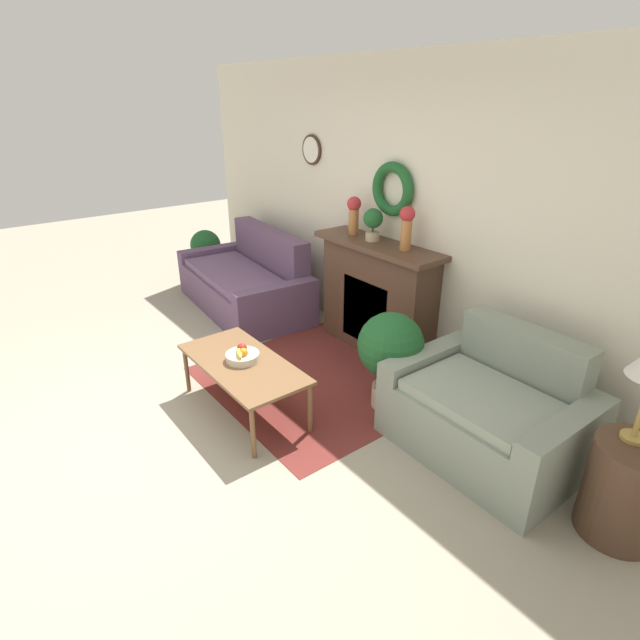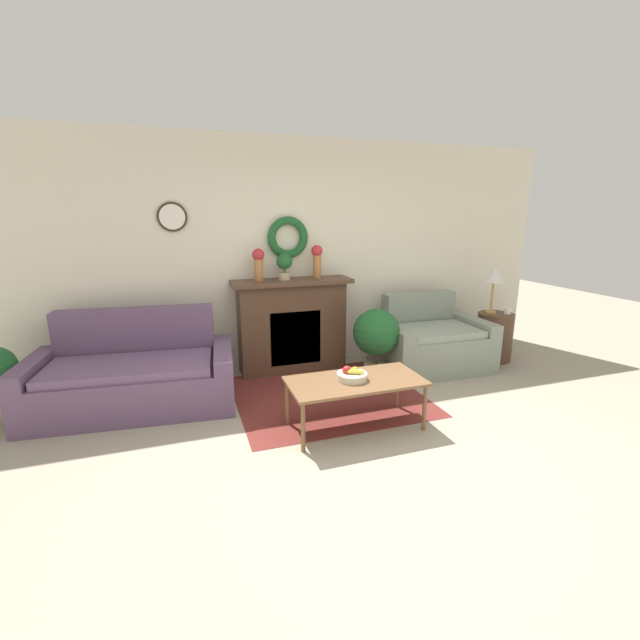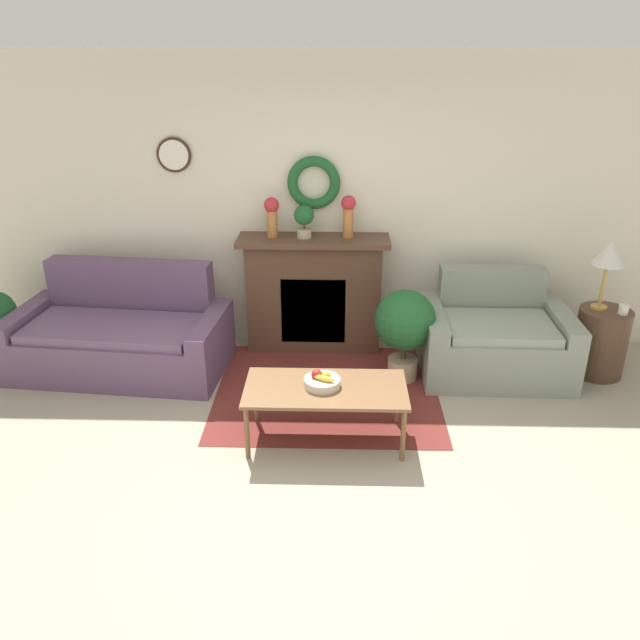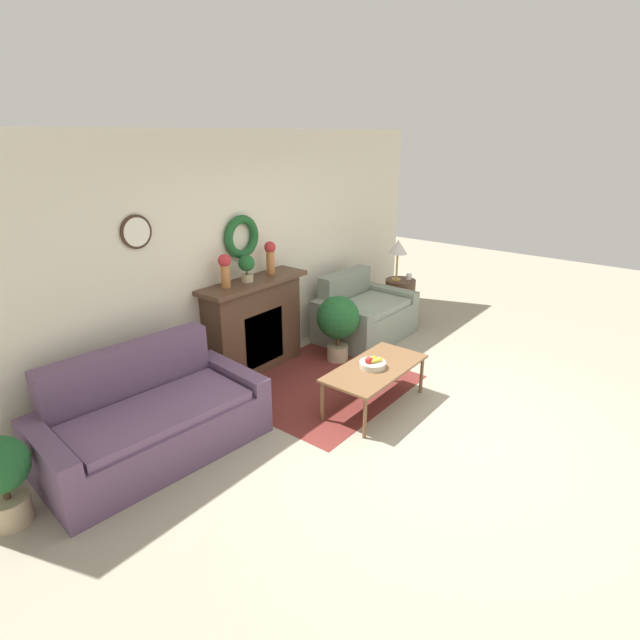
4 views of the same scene
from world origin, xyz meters
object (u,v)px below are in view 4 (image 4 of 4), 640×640
object	(u,v)px
table_lamp	(398,248)
potted_plant_floor_by_couch	(1,474)
couch_left	(151,420)
vase_on_mantel_right	(270,255)
coffee_table	(375,370)
fireplace	(254,325)
potted_plant_on_mantel	(247,266)
mug	(409,277)
potted_plant_floor_by_loveseat	(338,321)
side_table_by_loveseat	(400,299)
fruit_bowl	(372,364)
loveseat_right	(363,315)
vase_on_mantel_left	(225,268)

from	to	relation	value
table_lamp	potted_plant_floor_by_couch	distance (m)	5.43
couch_left	table_lamp	world-z (taller)	table_lamp
couch_left	vase_on_mantel_right	distance (m)	2.33
coffee_table	table_lamp	distance (m)	2.71
fireplace	potted_plant_on_mantel	size ratio (longest dim) A/B	4.63
potted_plant_floor_by_couch	mug	bearing A→B (deg)	-1.42
fireplace	table_lamp	xyz separation A→B (m)	(2.50, -0.43, 0.54)
fireplace	potted_plant_on_mantel	bearing A→B (deg)	-170.11
potted_plant_floor_by_couch	potted_plant_floor_by_loveseat	bearing A→B (deg)	-3.13
side_table_by_loveseat	potted_plant_floor_by_couch	xyz separation A→B (m)	(-5.45, 0.06, 0.11)
side_table_by_loveseat	vase_on_mantel_right	xyz separation A→B (m)	(-2.25, 0.48, 1.03)
table_lamp	potted_plant_floor_by_couch	size ratio (longest dim) A/B	0.86
fruit_bowl	mug	world-z (taller)	mug
potted_plant_floor_by_loveseat	loveseat_right	bearing A→B (deg)	11.79
vase_on_mantel_left	potted_plant_floor_by_couch	world-z (taller)	vase_on_mantel_left
potted_plant_floor_by_couch	potted_plant_on_mantel	bearing A→B (deg)	8.15
fruit_bowl	mug	size ratio (longest dim) A/B	3.20
fruit_bowl	side_table_by_loveseat	xyz separation A→B (m)	(2.44, 1.08, -0.18)
fruit_bowl	side_table_by_loveseat	distance (m)	2.68
fireplace	vase_on_mantel_left	size ratio (longest dim) A/B	3.84
loveseat_right	vase_on_mantel_left	bearing A→B (deg)	168.26
vase_on_mantel_right	potted_plant_floor_by_loveseat	bearing A→B (deg)	-51.72
fruit_bowl	table_lamp	distance (m)	2.71
fireplace	vase_on_mantel_right	bearing A→B (deg)	0.99
fruit_bowl	vase_on_mantel_left	bearing A→B (deg)	107.48
coffee_table	potted_plant_floor_by_couch	size ratio (longest dim) A/B	1.69
side_table_by_loveseat	potted_plant_on_mantel	xyz separation A→B (m)	(-2.64, 0.46, 0.98)
fireplace	potted_plant_floor_by_couch	size ratio (longest dim) A/B	1.99
potted_plant_floor_by_loveseat	fireplace	bearing A→B (deg)	142.52
coffee_table	vase_on_mantel_left	xyz separation A→B (m)	(-0.52, 1.58, 0.91)
potted_plant_floor_by_couch	fireplace	bearing A→B (deg)	8.20
coffee_table	fruit_bowl	bearing A→B (deg)	145.95
table_lamp	potted_plant_on_mantel	bearing A→B (deg)	170.86
potted_plant_floor_by_loveseat	vase_on_mantel_left	bearing A→B (deg)	152.19
potted_plant_on_mantel	vase_on_mantel_right	bearing A→B (deg)	2.88
coffee_table	potted_plant_on_mantel	xyz separation A→B (m)	(-0.23, 1.56, 0.88)
fireplace	coffee_table	bearing A→B (deg)	-84.79
side_table_by_loveseat	potted_plant_on_mantel	size ratio (longest dim) A/B	2.04
potted_plant_on_mantel	fruit_bowl	bearing A→B (deg)	-82.62
mug	potted_plant_floor_by_couch	distance (m)	5.55
vase_on_mantel_left	vase_on_mantel_right	xyz separation A→B (m)	(0.69, 0.00, 0.01)
vase_on_mantel_left	potted_plant_on_mantel	bearing A→B (deg)	-3.91
coffee_table	fireplace	bearing A→B (deg)	95.21
loveseat_right	mug	distance (m)	1.09
loveseat_right	side_table_by_loveseat	bearing A→B (deg)	-0.86
couch_left	vase_on_mantel_left	world-z (taller)	vase_on_mantel_left
mug	vase_on_mantel_right	world-z (taller)	vase_on_mantel_right
side_table_by_loveseat	potted_plant_floor_by_loveseat	world-z (taller)	potted_plant_floor_by_loveseat
side_table_by_loveseat	fireplace	bearing A→B (deg)	169.48
fireplace	potted_plant_floor_by_loveseat	bearing A→B (deg)	-37.48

